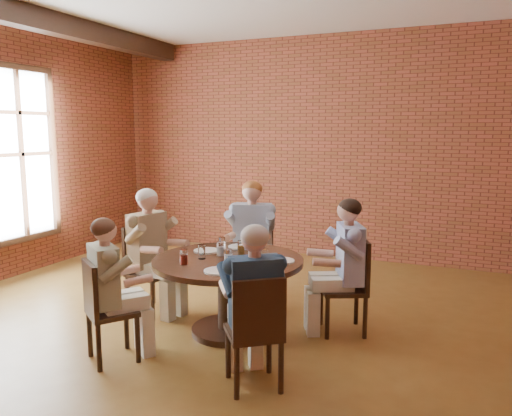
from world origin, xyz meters
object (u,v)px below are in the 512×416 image
at_px(chair_b, 253,253).
at_px(diner_c, 152,252).
at_px(diner_d, 111,290).
at_px(chair_c, 146,265).
at_px(chair_e, 256,329).
at_px(diner_b, 251,240).
at_px(smartphone, 241,268).
at_px(chair_d, 103,307).
at_px(diner_a, 344,266).
at_px(diner_e, 254,307).
at_px(dining_table, 228,281).
at_px(chair_a, 352,282).

distance_m(chair_b, diner_c, 1.24).
distance_m(chair_b, diner_d, 2.11).
bearing_deg(chair_c, chair_e, -111.11).
height_order(diner_b, smartphone, diner_b).
bearing_deg(chair_d, diner_a, -104.03).
xyz_separation_m(diner_b, smartphone, (0.49, -1.34, 0.06)).
xyz_separation_m(chair_b, chair_e, (0.92, -2.05, -0.03)).
xyz_separation_m(chair_d, diner_e, (1.33, 0.13, 0.15)).
distance_m(chair_b, smartphone, 1.54).
distance_m(diner_c, diner_d, 1.16).
bearing_deg(diner_a, smartphone, -69.84).
xyz_separation_m(dining_table, chair_a, (1.09, 0.51, -0.02)).
distance_m(dining_table, chair_b, 1.18).
relative_size(diner_a, chair_b, 1.37).
relative_size(chair_b, diner_b, 0.70).
xyz_separation_m(diner_a, chair_c, (-2.12, -0.26, -0.15)).
distance_m(chair_a, chair_e, 1.47).
bearing_deg(diner_d, dining_table, -90.00).
bearing_deg(chair_d, diner_b, -67.43).
relative_size(chair_a, chair_d, 1.05).
bearing_deg(diner_e, chair_e, 90.00).
xyz_separation_m(diner_d, smartphone, (0.93, 0.63, 0.13)).
height_order(diner_b, diner_d, diner_b).
relative_size(chair_a, diner_b, 0.67).
bearing_deg(chair_a, diner_c, -106.59).
height_order(chair_e, smartphone, chair_e).
height_order(chair_c, smartphone, chair_c).
height_order(diner_a, chair_d, diner_a).
height_order(chair_a, chair_c, chair_c).
bearing_deg(diner_e, chair_d, -31.44).
bearing_deg(dining_table, smartphone, -46.24).
bearing_deg(diner_a, chair_c, -108.02).
height_order(diner_b, chair_e, diner_b).
bearing_deg(diner_c, smartphone, -99.39).
height_order(diner_c, diner_e, diner_c).
relative_size(dining_table, chair_a, 1.55).
xyz_separation_m(diner_c, chair_d, (0.32, -1.17, -0.19)).
distance_m(chair_a, smartphone, 1.17).
height_order(chair_c, chair_e, chair_c).
xyz_separation_m(diner_d, chair_e, (1.34, 0.01, -0.13)).
xyz_separation_m(chair_c, chair_d, (0.40, -1.18, -0.03)).
distance_m(chair_b, chair_e, 2.25).
xyz_separation_m(diner_d, diner_e, (1.29, 0.07, 0.02)).
relative_size(diner_b, chair_c, 1.46).
xyz_separation_m(diner_c, diner_d, (0.36, -1.11, -0.05)).
height_order(diner_c, smartphone, diner_c).
bearing_deg(diner_b, diner_e, -77.58).
xyz_separation_m(diner_a, chair_e, (-0.34, -1.38, -0.17)).
bearing_deg(chair_b, chair_e, -77.65).
height_order(diner_b, diner_c, diner_b).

